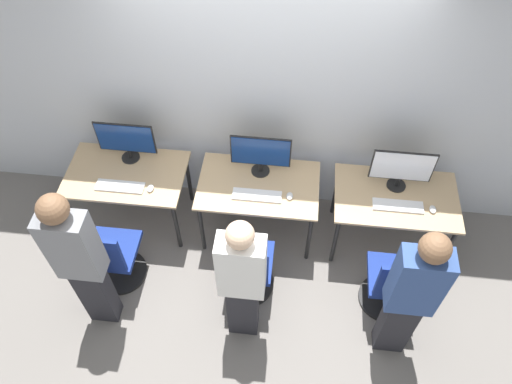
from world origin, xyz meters
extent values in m
plane|color=slate|center=(0.00, 0.00, 0.00)|extent=(20.00, 20.00, 0.00)
cube|color=#B7BCC1|center=(0.00, 0.82, 1.40)|extent=(12.00, 0.05, 2.80)
cube|color=tan|center=(-1.26, 0.35, 0.69)|extent=(1.12, 0.70, 0.02)
cylinder|color=black|center=(-1.77, 0.05, 0.34)|extent=(0.04, 0.04, 0.68)
cylinder|color=black|center=(-0.75, 0.05, 0.34)|extent=(0.04, 0.04, 0.68)
cylinder|color=black|center=(-1.77, 0.65, 0.34)|extent=(0.04, 0.04, 0.68)
cylinder|color=black|center=(-0.75, 0.65, 0.34)|extent=(0.04, 0.04, 0.68)
cylinder|color=black|center=(-1.26, 0.55, 0.71)|extent=(0.17, 0.17, 0.01)
cylinder|color=black|center=(-1.26, 0.55, 0.76)|extent=(0.04, 0.04, 0.09)
cube|color=black|center=(-1.26, 0.55, 0.97)|extent=(0.55, 0.01, 0.35)
cube|color=navy|center=(-1.26, 0.54, 0.97)|extent=(0.53, 0.01, 0.32)
cube|color=silver|center=(-1.26, 0.18, 0.71)|extent=(0.45, 0.13, 0.02)
ellipsoid|color=silver|center=(-0.98, 0.18, 0.72)|extent=(0.06, 0.09, 0.03)
cylinder|color=black|center=(-1.25, -0.32, 0.01)|extent=(0.48, 0.48, 0.03)
cylinder|color=black|center=(-1.25, -0.32, 0.21)|extent=(0.04, 0.04, 0.36)
cube|color=navy|center=(-1.25, -0.32, 0.42)|extent=(0.44, 0.44, 0.05)
cube|color=navy|center=(-1.25, -0.52, 0.66)|extent=(0.40, 0.04, 0.44)
cube|color=#232328|center=(-1.27, -0.74, 0.39)|extent=(0.25, 0.16, 0.79)
cube|color=slate|center=(-1.27, -0.74, 1.13)|extent=(0.36, 0.20, 0.69)
sphere|color=brown|center=(-1.27, -0.74, 1.59)|extent=(0.22, 0.22, 0.22)
cube|color=tan|center=(0.00, 0.35, 0.69)|extent=(1.12, 0.70, 0.02)
cylinder|color=black|center=(-0.51, 0.05, 0.34)|extent=(0.04, 0.04, 0.68)
cylinder|color=black|center=(0.51, 0.05, 0.34)|extent=(0.04, 0.04, 0.68)
cylinder|color=black|center=(-0.51, 0.65, 0.34)|extent=(0.04, 0.04, 0.68)
cylinder|color=black|center=(0.51, 0.65, 0.34)|extent=(0.04, 0.04, 0.68)
cylinder|color=black|center=(0.00, 0.52, 0.71)|extent=(0.17, 0.17, 0.01)
cylinder|color=black|center=(0.00, 0.52, 0.76)|extent=(0.04, 0.04, 0.09)
cube|color=black|center=(0.00, 0.52, 0.97)|extent=(0.55, 0.01, 0.35)
cube|color=navy|center=(0.00, 0.51, 0.97)|extent=(0.53, 0.01, 0.32)
cube|color=silver|center=(0.00, 0.21, 0.71)|extent=(0.45, 0.13, 0.02)
ellipsoid|color=silver|center=(0.30, 0.23, 0.72)|extent=(0.06, 0.09, 0.03)
cylinder|color=black|center=(-0.02, -0.30, 0.01)|extent=(0.48, 0.48, 0.03)
cylinder|color=black|center=(-0.02, -0.30, 0.21)|extent=(0.04, 0.04, 0.36)
cube|color=navy|center=(-0.02, -0.30, 0.42)|extent=(0.44, 0.44, 0.05)
cube|color=navy|center=(-0.02, -0.50, 0.66)|extent=(0.40, 0.04, 0.44)
cube|color=#232328|center=(-0.01, -0.72, 0.36)|extent=(0.25, 0.16, 0.72)
cube|color=white|center=(-0.01, -0.72, 1.04)|extent=(0.36, 0.20, 0.63)
sphere|color=beige|center=(-0.01, -0.72, 1.46)|extent=(0.20, 0.20, 0.20)
cube|color=tan|center=(1.26, 0.35, 0.69)|extent=(1.12, 0.70, 0.02)
cylinder|color=black|center=(0.75, 0.05, 0.34)|extent=(0.04, 0.04, 0.68)
cylinder|color=black|center=(1.77, 0.05, 0.34)|extent=(0.04, 0.04, 0.68)
cylinder|color=black|center=(0.75, 0.65, 0.34)|extent=(0.04, 0.04, 0.68)
cylinder|color=black|center=(1.77, 0.65, 0.34)|extent=(0.04, 0.04, 0.68)
cylinder|color=black|center=(1.26, 0.48, 0.71)|extent=(0.17, 0.17, 0.01)
cylinder|color=black|center=(1.26, 0.48, 0.76)|extent=(0.04, 0.04, 0.09)
cube|color=black|center=(1.26, 0.48, 0.97)|extent=(0.55, 0.01, 0.35)
cube|color=silver|center=(1.26, 0.47, 0.97)|extent=(0.53, 0.01, 0.32)
cube|color=silver|center=(1.26, 0.23, 0.71)|extent=(0.45, 0.13, 0.02)
ellipsoid|color=silver|center=(1.56, 0.22, 0.72)|extent=(0.06, 0.09, 0.03)
cylinder|color=black|center=(1.25, -0.32, 0.01)|extent=(0.48, 0.48, 0.03)
cylinder|color=black|center=(1.25, -0.32, 0.21)|extent=(0.04, 0.04, 0.36)
cube|color=navy|center=(1.25, -0.32, 0.42)|extent=(0.44, 0.44, 0.05)
cube|color=navy|center=(1.25, -0.52, 0.66)|extent=(0.40, 0.04, 0.44)
cube|color=#232328|center=(1.25, -0.74, 0.38)|extent=(0.25, 0.16, 0.76)
cube|color=navy|center=(1.25, -0.74, 1.10)|extent=(0.36, 0.20, 0.66)
sphere|color=brown|center=(1.25, -0.74, 1.54)|extent=(0.22, 0.22, 0.22)
camera|label=1|loc=(0.30, -2.57, 4.25)|focal=35.00mm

